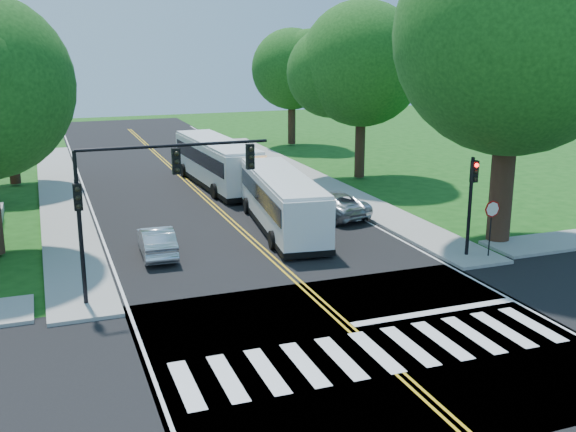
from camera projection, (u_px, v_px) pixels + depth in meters
name	position (u px, v px, depth m)	size (l,w,h in m)	color
ground	(368.00, 345.00, 21.49)	(140.00, 140.00, 0.00)	#154611
road	(222.00, 213.00, 37.81)	(14.00, 96.00, 0.01)	black
cross_road	(368.00, 345.00, 21.49)	(60.00, 12.00, 0.01)	black
center_line	(205.00, 198.00, 41.43)	(0.36, 70.00, 0.01)	gold
edge_line_w	(91.00, 207.00, 39.14)	(0.12, 70.00, 0.01)	silver
edge_line_e	(308.00, 189.00, 43.72)	(0.12, 70.00, 0.01)	silver
crosswalk	(376.00, 352.00, 21.04)	(12.60, 3.00, 0.01)	silver
stop_bar	(435.00, 312.00, 24.12)	(6.60, 0.40, 0.01)	silver
sidewalk_nw	(62.00, 197.00, 41.33)	(2.60, 40.00, 0.15)	gray
sidewalk_ne	(311.00, 178.00, 46.93)	(2.60, 40.00, 0.15)	gray
tree_ne_big	(514.00, 36.00, 30.00)	(10.80, 10.80, 14.91)	black
tree_west_far	(5.00, 79.00, 43.19)	(7.60, 7.60, 10.67)	black
tree_east_mid	(362.00, 64.00, 45.12)	(8.40, 8.40, 11.93)	black
tree_east_far	(292.00, 69.00, 60.22)	(7.20, 7.20, 10.34)	black
signal_nw	(145.00, 185.00, 24.23)	(7.15, 0.46, 5.66)	black
signal_ne	(471.00, 193.00, 29.34)	(0.30, 0.46, 4.40)	black
stop_sign	(492.00, 215.00, 29.43)	(0.76, 0.08, 2.53)	black
bus_lead	(282.00, 200.00, 34.34)	(3.70, 11.16, 2.83)	silver
bus_follow	(217.00, 162.00, 44.49)	(3.30, 11.89, 3.04)	silver
hatchback	(157.00, 241.00, 30.22)	(1.42, 4.08, 1.34)	silver
suv	(330.00, 204.00, 36.94)	(2.31, 5.02, 1.39)	#B4B6BC
dark_sedan	(300.00, 192.00, 40.43)	(1.57, 3.86, 1.12)	black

